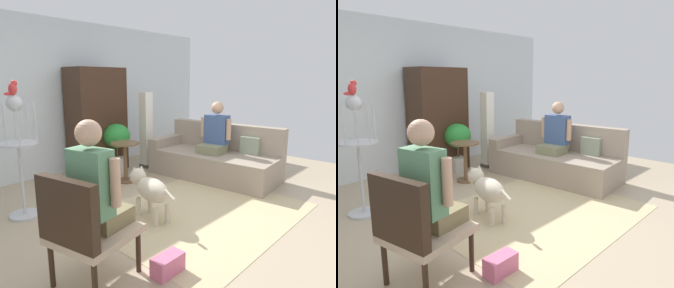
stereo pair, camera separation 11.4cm
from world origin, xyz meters
TOP-DOWN VIEW (x-y plane):
  - ground_plane at (0.00, 0.00)m, footprint 7.61×7.61m
  - back_wall at (0.00, 2.66)m, footprint 6.94×0.12m
  - area_rug at (0.16, -0.22)m, footprint 2.49×2.02m
  - couch at (1.54, 0.50)m, footprint 1.10×2.15m
  - armchair at (-1.60, -0.42)m, footprint 0.71×0.67m
  - person_on_couch at (1.50, 0.48)m, footprint 0.46×0.55m
  - person_on_armchair at (-1.44, -0.39)m, footprint 0.48×0.49m
  - round_end_table at (0.32, 1.38)m, footprint 0.45×0.45m
  - dog at (-0.35, 0.13)m, footprint 0.37×0.85m
  - bird_cage_stand at (-1.34, 1.27)m, footprint 0.44×0.44m
  - parrot at (-1.34, 1.27)m, footprint 0.17×0.10m
  - potted_plant at (0.57, 1.90)m, footprint 0.47×0.47m
  - column_lamp at (1.15, 1.76)m, footprint 0.20×0.20m
  - armoire_cabinet at (0.42, 2.25)m, footprint 0.94×0.56m
  - handbag at (-1.02, -0.77)m, footprint 0.29×0.15m

SIDE VIEW (x-z plane):
  - ground_plane at x=0.00m, z-range 0.00..0.00m
  - area_rug at x=0.16m, z-range 0.00..0.01m
  - handbag at x=-1.02m, z-range 0.00..0.17m
  - couch at x=1.54m, z-range -0.14..0.73m
  - dog at x=-0.35m, z-range 0.08..0.65m
  - round_end_table at x=0.32m, z-range 0.08..0.72m
  - armchair at x=-1.60m, z-range 0.06..1.00m
  - potted_plant at x=0.57m, z-range 0.13..0.99m
  - column_lamp at x=1.15m, z-range -0.01..1.38m
  - person_on_couch at x=1.50m, z-range 0.34..1.17m
  - person_on_armchair at x=-1.44m, z-range 0.35..1.25m
  - bird_cage_stand at x=-1.34m, z-range 0.09..1.54m
  - armoire_cabinet at x=0.42m, z-range 0.00..1.82m
  - back_wall at x=0.00m, z-range 0.00..2.61m
  - parrot at x=-1.34m, z-range 1.44..1.61m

